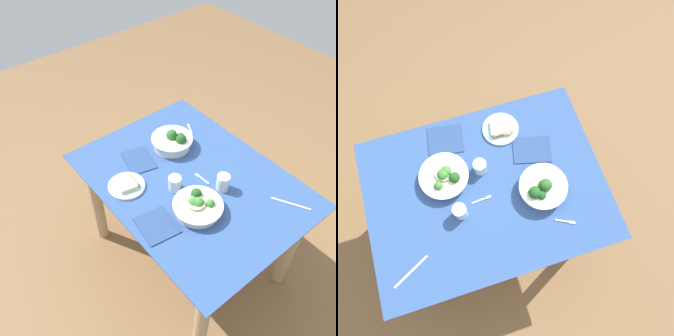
# 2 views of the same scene
# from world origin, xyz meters

# --- Properties ---
(ground_plane) EXTENTS (6.00, 6.00, 0.00)m
(ground_plane) POSITION_xyz_m (0.00, 0.00, 0.00)
(ground_plane) COLOR brown
(dining_table) EXTENTS (1.15, 0.86, 0.71)m
(dining_table) POSITION_xyz_m (0.00, 0.00, 0.58)
(dining_table) COLOR #2D4C84
(dining_table) RESTS_ON ground_plane
(broccoli_bowl_far) EXTENTS (0.24, 0.24, 0.09)m
(broccoli_bowl_far) POSITION_xyz_m (-0.17, 0.11, 0.74)
(broccoli_bowl_far) COLOR silver
(broccoli_bowl_far) RESTS_ON dining_table
(broccoli_bowl_near) EXTENTS (0.23, 0.23, 0.11)m
(broccoli_bowl_near) POSITION_xyz_m (0.26, -0.09, 0.75)
(broccoli_bowl_near) COLOR silver
(broccoli_bowl_near) RESTS_ON dining_table
(bread_side_plate) EXTENTS (0.19, 0.19, 0.04)m
(bread_side_plate) POSITION_xyz_m (0.17, 0.28, 0.72)
(bread_side_plate) COLOR #99C6D1
(bread_side_plate) RESTS_ON dining_table
(water_glass_center) EXTENTS (0.06, 0.06, 0.09)m
(water_glass_center) POSITION_xyz_m (-0.14, -0.08, 0.75)
(water_glass_center) COLOR silver
(water_glass_center) RESTS_ON dining_table
(water_glass_side) EXTENTS (0.07, 0.07, 0.08)m
(water_glass_side) POSITION_xyz_m (0.01, 0.10, 0.75)
(water_glass_side) COLOR silver
(water_glass_side) RESTS_ON dining_table
(fork_by_far_bowl) EXTENTS (0.10, 0.02, 0.00)m
(fork_by_far_bowl) POSITION_xyz_m (-0.03, -0.05, 0.71)
(fork_by_far_bowl) COLOR #B7B7BC
(fork_by_far_bowl) RESTS_ON dining_table
(fork_by_near_bowl) EXTENTS (0.09, 0.05, 0.00)m
(fork_by_near_bowl) POSITION_xyz_m (0.31, -0.27, 0.71)
(fork_by_near_bowl) COLOR #B7B7BC
(fork_by_near_bowl) RESTS_ON dining_table
(table_knife_left) EXTENTS (0.17, 0.10, 0.00)m
(table_knife_left) POSITION_xyz_m (-0.42, -0.27, 0.71)
(table_knife_left) COLOR #B7B7BC
(table_knife_left) RESTS_ON dining_table
(napkin_folded_upper) EXTENTS (0.22, 0.18, 0.01)m
(napkin_folded_upper) POSITION_xyz_m (0.28, 0.13, 0.71)
(napkin_folded_upper) COLOR navy
(napkin_folded_upper) RESTS_ON dining_table
(napkin_folded_lower) EXTENTS (0.20, 0.19, 0.01)m
(napkin_folded_lower) POSITION_xyz_m (-0.12, 0.31, 0.71)
(napkin_folded_lower) COLOR navy
(napkin_folded_lower) RESTS_ON dining_table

